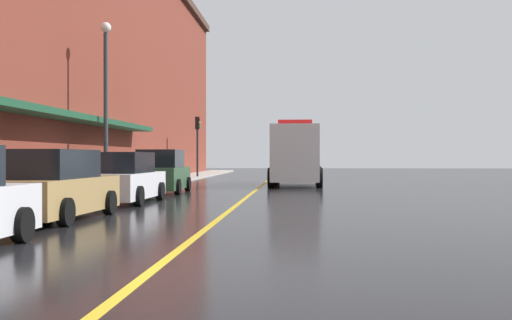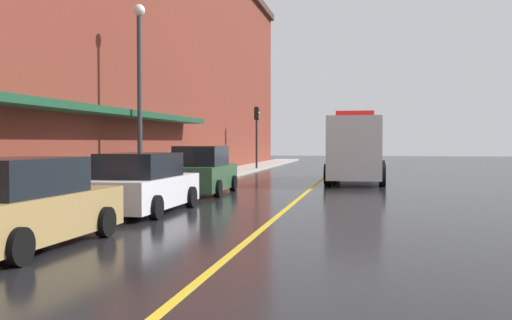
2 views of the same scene
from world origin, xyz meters
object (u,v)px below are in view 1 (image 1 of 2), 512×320
(parking_meter_2, at_px, (84,171))
(traffic_light_near, at_px, (198,135))
(parked_car_1, at_px, (53,187))
(street_lamp_left, at_px, (106,88))
(parked_car_3, at_px, (162,173))
(parking_meter_0, at_px, (50,173))
(parked_car_2, at_px, (122,179))
(box_truck, at_px, (296,156))
(parking_meter_1, at_px, (46,173))

(parking_meter_2, bearing_deg, traffic_light_near, 89.85)
(parked_car_1, xyz_separation_m, street_lamp_left, (-1.95, 10.61, 3.60))
(parked_car_3, xyz_separation_m, parking_meter_0, (-1.46, -8.67, 0.20))
(parked_car_2, height_order, box_truck, box_truck)
(parking_meter_0, height_order, parking_meter_2, same)
(parked_car_2, bearing_deg, parking_meter_0, 151.41)
(parking_meter_1, distance_m, parking_meter_2, 3.28)
(traffic_light_near, bearing_deg, parking_meter_2, -90.15)
(street_lamp_left, height_order, traffic_light_near, street_lamp_left)
(parking_meter_0, relative_size, parking_meter_1, 1.00)
(parked_car_3, relative_size, street_lamp_left, 0.64)
(parked_car_1, bearing_deg, box_truck, -14.91)
(parked_car_2, bearing_deg, parking_meter_1, 153.96)
(parked_car_1, bearing_deg, street_lamp_left, 11.96)
(traffic_light_near, bearing_deg, parking_meter_0, -90.13)
(box_truck, distance_m, parking_meter_0, 18.19)
(parked_car_1, xyz_separation_m, box_truck, (5.86, 19.87, 0.82))
(parked_car_2, distance_m, parking_meter_0, 2.97)
(box_truck, distance_m, parking_meter_2, 15.50)
(parked_car_1, distance_m, parked_car_2, 5.75)
(parked_car_3, height_order, street_lamp_left, street_lamp_left)
(parked_car_1, bearing_deg, parked_car_3, 1.01)
(parked_car_3, height_order, parking_meter_0, parked_car_3)
(parked_car_1, relative_size, parking_meter_1, 3.67)
(parking_meter_0, bearing_deg, traffic_light_near, 89.87)
(parked_car_3, xyz_separation_m, parking_meter_1, (-1.46, -8.96, 0.20))
(parked_car_3, bearing_deg, parking_meter_0, 169.14)
(parking_meter_0, height_order, parking_meter_1, same)
(parked_car_3, bearing_deg, parking_meter_2, 164.29)
(parking_meter_1, xyz_separation_m, street_lamp_left, (-0.60, 7.73, 3.34))
(parking_meter_0, relative_size, parking_meter_2, 1.00)
(parked_car_1, relative_size, traffic_light_near, 1.14)
(box_truck, height_order, traffic_light_near, traffic_light_near)
(parked_car_1, bearing_deg, parked_car_2, 0.58)
(parked_car_1, xyz_separation_m, parked_car_2, (0.10, 5.75, -0.01))
(parked_car_1, bearing_deg, parking_meter_1, 26.68)
(box_truck, relative_size, parking_meter_0, 6.36)
(parked_car_3, bearing_deg, box_truck, -36.94)
(parking_meter_0, bearing_deg, parked_car_1, -66.91)
(box_truck, height_order, parking_meter_0, box_truck)
(parking_meter_2, height_order, traffic_light_near, traffic_light_near)
(street_lamp_left, distance_m, traffic_light_near, 19.86)
(parked_car_2, distance_m, parked_car_3, 6.09)
(parked_car_3, relative_size, box_truck, 0.53)
(parked_car_1, relative_size, street_lamp_left, 0.70)
(box_truck, relative_size, parking_meter_2, 6.36)
(parked_car_1, xyz_separation_m, parking_meter_0, (-1.35, 3.17, 0.26))
(parked_car_2, xyz_separation_m, box_truck, (5.77, 14.12, 0.83))
(parking_meter_1, bearing_deg, parking_meter_2, 90.00)
(parked_car_1, xyz_separation_m, parking_meter_1, (-1.35, 2.88, 0.26))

